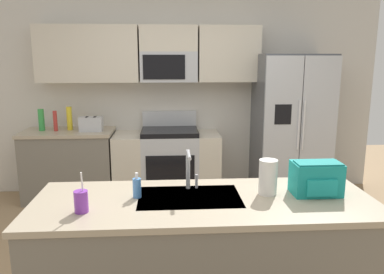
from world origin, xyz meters
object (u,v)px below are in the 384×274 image
Objects in this scene: soap_dispenser at (137,188)px; paper_towel_roll at (268,177)px; toaster at (91,124)px; drink_cup_purple at (81,201)px; refrigerator at (291,127)px; pepper_mill at (55,121)px; sink_faucet at (189,167)px; bottle_green at (41,120)px; bottle_yellow at (69,118)px; range_oven at (167,164)px; backpack at (316,178)px.

paper_towel_roll is (0.88, 0.01, 0.05)m from soap_dispenser.
toaster is 2.62m from drink_cup_purple.
refrigerator is 7.31× the size of pepper_mill.
toaster is at bearing 116.34° from sink_faucet.
bottle_yellow reaches higher than bottle_green.
range_oven is at bearing 79.01° from drink_cup_purple.
drink_cup_purple is (-0.51, -2.63, 0.53)m from range_oven.
pepper_mill is 0.92× the size of bottle_green.
sink_faucet reaches higher than bottle_green.
refrigerator is 6.56× the size of sink_faucet.
refrigerator is 6.26× the size of bottle_yellow.
sink_faucet is at bearing 170.16° from backpack.
refrigerator is at bearing -1.68° from bottle_green.
toaster is 2.49m from sink_faucet.
refrigerator is 2.43m from backpack.
drink_cup_purple is at bearing -68.18° from bottle_green.
bottle_green is at bearing 136.55° from backpack.
range_oven is at bearing 177.43° from refrigerator.
bottle_yellow is (-1.23, 0.05, 0.60)m from range_oven.
paper_towel_roll is (-0.92, -2.33, 0.09)m from refrigerator.
sink_faucet is at bearing -63.66° from toaster.
sink_faucet is (1.10, -2.23, 0.08)m from toaster.
bottle_yellow is 1.17× the size of drink_cup_purple.
soap_dispenser is at bearing -160.07° from sink_faucet.
bottle_green is at bearing 179.23° from range_oven.
sink_faucet is at bearing -53.03° from bottle_green.
backpack reaches higher than range_oven.
refrigerator is 6.61× the size of toaster.
range_oven is at bearing -2.48° from bottle_yellow.
bottle_green is at bearing -174.58° from bottle_yellow.
range_oven is 2.37m from sink_faucet.
bottle_yellow is at bearing 5.42° from bottle_green.
soap_dispenser is 0.53× the size of backpack.
bottle_yellow is 1.74× the size of soap_dispenser.
refrigerator reaches higher than range_oven.
paper_towel_roll reaches higher than range_oven.
paper_towel_roll is at bearing 0.43° from soap_dispenser.
drink_cup_purple is 1.06× the size of paper_towel_roll.
bottle_yellow is 3.12m from paper_towel_roll.
pepper_mill reaches higher than paper_towel_roll.
refrigerator is at bearing -0.44° from toaster.
bottle_yellow reaches higher than paper_towel_roll.
pepper_mill is 0.18m from bottle_green.
sink_faucet reaches higher than range_oven.
paper_towel_roll is at bearing -49.04° from pepper_mill.
sink_faucet is at bearing -55.68° from pepper_mill.
pepper_mill is 0.79× the size of backpack.
sink_faucet reaches higher than drink_cup_purple.
backpack is (0.85, -0.15, -0.05)m from sink_faucet.
soap_dispenser is at bearing -179.57° from paper_towel_roll.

